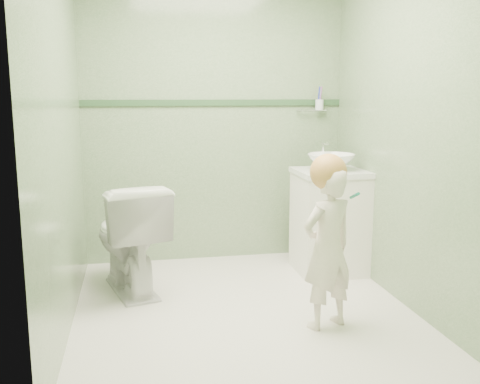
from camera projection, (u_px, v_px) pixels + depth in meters
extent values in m
plane|color=silver|center=(244.00, 312.00, 3.58)|extent=(2.50, 2.50, 0.00)
cube|color=gray|center=(215.00, 121.00, 4.57)|extent=(2.20, 0.04, 2.40)
cube|color=gray|center=(307.00, 150.00, 2.16)|extent=(2.20, 0.04, 2.40)
cube|color=gray|center=(60.00, 132.00, 3.16)|extent=(0.04, 2.50, 2.40)
cube|color=gray|center=(407.00, 128.00, 3.57)|extent=(0.04, 2.50, 2.40)
cube|color=#2D4E2D|center=(215.00, 103.00, 4.53)|extent=(2.20, 0.02, 0.05)
cube|color=white|center=(329.00, 223.00, 4.34)|extent=(0.52, 0.50, 0.80)
cube|color=white|center=(331.00, 172.00, 4.27)|extent=(0.54, 0.52, 0.04)
imported|color=white|center=(331.00, 162.00, 4.25)|extent=(0.37, 0.37, 0.13)
cylinder|color=silver|center=(323.00, 152.00, 4.44)|extent=(0.03, 0.03, 0.18)
cylinder|color=silver|center=(325.00, 143.00, 4.37)|extent=(0.02, 0.12, 0.02)
cylinder|color=silver|center=(312.00, 111.00, 4.67)|extent=(0.26, 0.02, 0.02)
cylinder|color=silver|center=(319.00, 105.00, 4.65)|extent=(0.07, 0.07, 0.09)
cylinder|color=red|center=(321.00, 97.00, 4.65)|extent=(0.01, 0.01, 0.17)
cylinder|color=#2127BD|center=(319.00, 97.00, 4.63)|extent=(0.01, 0.01, 0.17)
cylinder|color=#9458BC|center=(320.00, 97.00, 4.63)|extent=(0.01, 0.01, 0.17)
cylinder|color=red|center=(321.00, 97.00, 4.64)|extent=(0.01, 0.01, 0.17)
imported|color=white|center=(129.00, 237.00, 3.90)|extent=(0.64, 0.88, 0.80)
imported|color=white|center=(328.00, 248.00, 3.27)|extent=(0.42, 0.35, 1.00)
sphere|color=#BE8340|center=(328.00, 172.00, 3.21)|extent=(0.22, 0.22, 0.22)
cylinder|color=#17836F|center=(355.00, 196.00, 3.14)|extent=(0.03, 0.14, 0.06)
cube|color=white|center=(341.00, 189.00, 3.15)|extent=(0.03, 0.02, 0.02)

